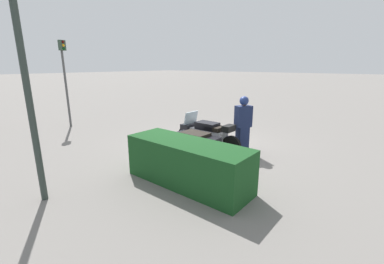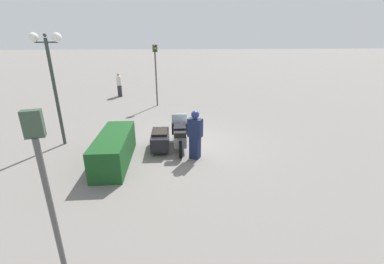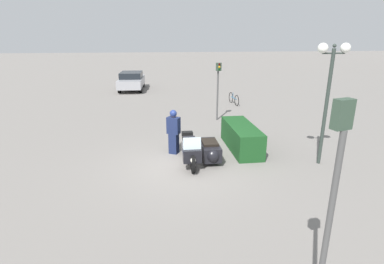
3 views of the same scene
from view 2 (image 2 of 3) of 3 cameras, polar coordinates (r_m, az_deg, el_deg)
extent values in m
plane|color=slate|center=(10.04, -1.35, -2.83)|extent=(160.00, 160.00, 0.00)
cylinder|color=black|center=(10.53, -2.81, 0.05)|extent=(0.61, 0.10, 0.61)
cylinder|color=black|center=(8.90, -2.58, -3.90)|extent=(0.61, 0.10, 0.61)
cylinder|color=black|center=(9.59, -7.06, -2.61)|extent=(0.47, 0.10, 0.47)
cube|color=#B7B7BC|center=(9.66, -2.72, -1.03)|extent=(1.24, 0.46, 0.45)
cube|color=black|center=(9.54, -2.75, 0.79)|extent=(0.68, 0.43, 0.24)
cube|color=black|center=(9.28, -2.71, 0.09)|extent=(0.50, 0.43, 0.12)
cube|color=black|center=(10.28, -2.81, 0.87)|extent=(0.32, 0.61, 0.44)
cube|color=silver|center=(10.10, -2.85, 3.00)|extent=(0.12, 0.59, 0.40)
sphere|color=white|center=(10.51, -2.83, 0.93)|extent=(0.18, 0.18, 0.18)
cube|color=black|center=(9.59, -7.08, -1.62)|extent=(1.40, 0.64, 0.50)
sphere|color=black|center=(10.13, -6.92, -0.23)|extent=(0.47, 0.47, 0.47)
cube|color=black|center=(9.48, -7.16, 0.00)|extent=(0.77, 0.54, 0.09)
cube|color=black|center=(8.81, -2.65, -0.58)|extent=(0.24, 0.41, 0.18)
cube|color=#192347|center=(8.82, 0.68, -3.43)|extent=(0.41, 0.42, 0.80)
cube|color=#192347|center=(8.56, 0.70, 0.94)|extent=(0.48, 0.54, 0.63)
sphere|color=tan|center=(8.42, 0.71, 3.65)|extent=(0.22, 0.22, 0.22)
sphere|color=navy|center=(8.41, 0.71, 3.90)|extent=(0.27, 0.27, 0.27)
cube|color=#19471E|center=(8.87, -16.88, -3.58)|extent=(2.91, 0.97, 0.98)
cylinder|color=#2D3833|center=(10.78, -28.01, 7.38)|extent=(0.12, 0.12, 3.93)
cylinder|color=#2D3833|center=(10.59, -29.69, 16.94)|extent=(0.05, 0.77, 0.05)
sphere|color=white|center=(10.76, -31.77, 17.46)|extent=(0.32, 0.32, 0.32)
sphere|color=white|center=(10.44, -27.87, 18.12)|extent=(0.32, 0.32, 0.32)
sphere|color=#2D3833|center=(10.59, -29.92, 18.16)|extent=(0.12, 0.12, 0.12)
cylinder|color=#4C4C4C|center=(15.63, -7.96, 11.44)|extent=(0.09, 0.09, 3.14)
cube|color=#334738|center=(15.40, -8.25, 17.92)|extent=(0.20, 0.29, 0.40)
sphere|color=#410707|center=(15.33, -8.22, 18.40)|extent=(0.11, 0.11, 0.11)
sphere|color=orange|center=(15.33, -8.19, 17.91)|extent=(0.11, 0.11, 0.11)
sphere|color=#07350F|center=(15.34, -8.17, 17.43)|extent=(0.11, 0.11, 0.11)
cylinder|color=#4C4C4C|center=(4.83, -28.55, -15.86)|extent=(0.09, 0.09, 2.62)
cube|color=#334738|center=(4.24, -31.85, 1.55)|extent=(0.20, 0.29, 0.40)
sphere|color=#410707|center=(4.27, -31.97, 3.49)|extent=(0.11, 0.11, 0.11)
sphere|color=orange|center=(4.30, -31.65, 1.84)|extent=(0.11, 0.11, 0.11)
sphere|color=#07350F|center=(4.34, -31.33, 0.21)|extent=(0.11, 0.11, 0.11)
cube|color=#2D2D33|center=(18.90, -15.74, 8.81)|extent=(0.36, 0.32, 0.79)
cube|color=beige|center=(18.78, -15.95, 10.92)|extent=(0.50, 0.34, 0.63)
sphere|color=tan|center=(18.72, -16.08, 12.19)|extent=(0.21, 0.21, 0.21)
camera|label=1|loc=(7.63, -56.08, 0.91)|focal=24.00mm
camera|label=3|loc=(18.85, 0.15, 21.43)|focal=28.00mm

